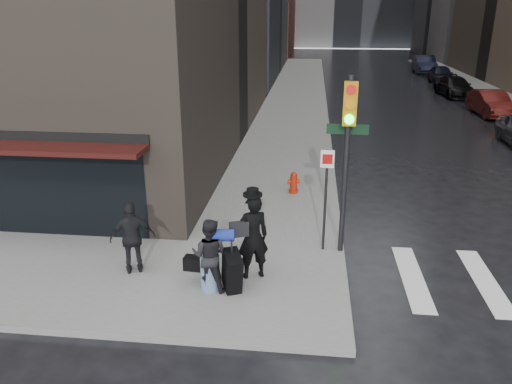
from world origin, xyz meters
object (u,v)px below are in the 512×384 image
Objects in this scene: traffic_light at (346,143)px; parked_car_5 at (424,64)px; parked_car_4 at (441,74)px; fire_hydrant at (294,183)px; man_greycoat at (133,238)px; parked_car_2 at (491,103)px; parked_car_3 at (455,87)px; man_jeans at (209,255)px; man_overcoat at (248,242)px.

traffic_light is 39.87m from parked_car_5.
fire_hydrant is at bearing -108.37° from parked_car_4.
parked_car_4 reaches higher than fire_hydrant.
man_greycoat is at bearing -160.64° from traffic_light.
parked_car_4 is at bearing -87.83° from parked_car_5.
parked_car_3 is at bearing 89.56° from parked_car_2.
parked_car_4 is (9.65, 31.92, -2.19)m from traffic_light.
man_greycoat is 0.40× the size of parked_car_2.
man_jeans is 0.33× the size of parked_car_5.
traffic_light reaches higher than parked_car_2.
man_greycoat is 30.00m from parked_car_3.
fire_hydrant is (1.52, 6.12, -0.49)m from man_jeans.
parked_car_5 reaches higher than parked_car_4.
parked_car_5 is (9.63, 38.63, -2.09)m from traffic_light.
traffic_light is 0.87× the size of parked_car_5.
parked_car_4 is at bearing -135.00° from man_greycoat.
parked_car_2 is (11.37, 20.03, -0.34)m from man_overcoat.
man_greycoat is 5.24m from traffic_light.
man_overcoat is 0.50× the size of parked_car_2.
traffic_light is at bearing -101.95° from parked_car_5.
fire_hydrant is 0.17× the size of parked_car_4.
parked_car_4 is at bearing -105.12° from man_jeans.
traffic_light is 26.86m from parked_car_3.
parked_car_2 is at bearing -115.59° from man_jeans.
parked_car_5 reaches higher than parked_car_3.
parked_car_2 is at bearing -88.29° from parked_car_4.
man_jeans is 29.69m from parked_car_3.
man_jeans reaches higher than parked_car_5.
traffic_light reaches higher than parked_car_4.
man_overcoat reaches higher than parked_car_3.
parked_car_2 is (9.33, 18.48, -2.20)m from traffic_light.
parked_car_5 is at bearing -128.88° from man_overcoat.
parked_car_3 is at bearing -90.48° from parked_car_5.
man_jeans is at bearing -117.79° from parked_car_3.
parked_car_3 is at bearing -92.10° from parked_car_4.
man_jeans is 2.30× the size of fire_hydrant.
man_greycoat is 2.42× the size of fire_hydrant.
man_greycoat is (-2.61, 0.06, -0.05)m from man_overcoat.
parked_car_2 is at bearing 53.59° from fire_hydrant.
traffic_light is (2.04, 1.55, 1.86)m from man_overcoat.
parked_car_3 is 1.11× the size of parked_car_4.
man_jeans is 0.38× the size of traffic_light.
parked_car_4 is (0.32, 13.44, 0.00)m from parked_car_2.
man_overcoat reaches higher than parked_car_4.
man_greycoat is at bearing -23.90° from man_overcoat.
parked_car_5 is (12.44, 40.66, -0.14)m from man_jeans.
man_greycoat is at bearing -110.09° from parked_car_4.
man_greycoat is at bearing -127.87° from parked_car_2.
man_overcoat is at bearing 156.95° from man_greycoat.
man_jeans is 23.83m from parked_car_2.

